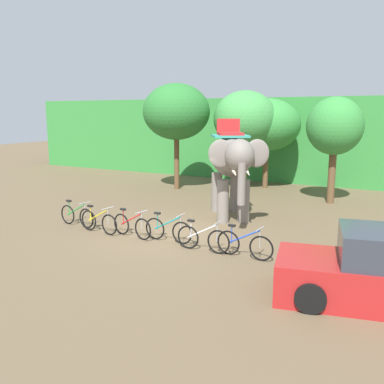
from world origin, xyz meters
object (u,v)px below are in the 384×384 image
elephant (232,161)px  bike_white (203,238)px  tree_center_left (267,125)px  tree_center (335,127)px  bike_red (132,226)px  bike_blue (244,244)px  tree_center_right (176,112)px  parked_car (381,274)px  tree_far_right (245,119)px  bike_teal (168,230)px  bike_green (77,216)px  bike_yellow (99,222)px

elephant → bike_white: (0.79, -3.97, -1.82)m
tree_center_left → tree_center: bearing=-31.6°
elephant → bike_red: bearing=-116.5°
bike_red → bike_white: same height
tree_center → bike_red: size_ratio=2.78×
bike_white → bike_blue: size_ratio=1.00×
tree_center_right → bike_red: tree_center_right is taller
bike_red → bike_blue: (3.95, -0.13, 0.00)m
tree_center → bike_red: bearing=-119.2°
tree_center_left → parked_car: bearing=-61.9°
tree_center_right → parked_car: 14.86m
tree_far_right → parked_car: tree_far_right is taller
bike_red → bike_blue: same height
bike_white → tree_center: bearing=76.6°
tree_far_right → elephant: (1.76, -5.92, -1.46)m
bike_teal → parked_car: bearing=-14.3°
tree_center_right → bike_green: size_ratio=3.23×
tree_center_left → elephant: (0.97, -7.10, -1.17)m
bike_teal → bike_white: (1.38, -0.32, 0.00)m
tree_center_left → tree_center: size_ratio=1.01×
bike_yellow → bike_white: same height
elephant → bike_white: 4.44m
bike_red → bike_white: size_ratio=0.99×
bike_white → elephant: bearing=101.3°
tree_far_right → bike_white: (2.55, -9.89, -3.28)m
tree_far_right → tree_center: (4.63, -1.18, -0.27)m
tree_center_right → parked_car: size_ratio=1.23×
elephant → bike_teal: size_ratio=2.36×
tree_far_right → bike_blue: (3.82, -9.85, -3.28)m
bike_teal → parked_car: size_ratio=0.38×
bike_yellow → parked_car: (8.82, -1.34, 0.26)m
parked_car → tree_center_right: bearing=137.4°
bike_white → parked_car: 5.02m
parked_car → tree_far_right: bearing=123.5°
tree_far_right → tree_center_left: (0.79, 1.18, -0.30)m
bike_red → parked_car: bearing=-10.9°
bike_blue → tree_center_left: bearing=105.4°
tree_far_right → bike_white: bearing=-75.6°
bike_teal → bike_white: size_ratio=1.00×
tree_center → bike_white: bearing=-103.4°
tree_center_left → bike_red: tree_center_left is taller
tree_center_left → bike_blue: (3.03, -11.03, -2.99)m
bike_green → bike_teal: bearing=-0.7°
bike_teal → parked_car: parked_car is taller
bike_green → parked_car: (10.07, -1.63, 0.26)m
elephant → parked_car: (5.64, -5.24, -1.55)m
bike_teal → parked_car: 6.43m
bike_green → tree_center_left: bearing=72.1°
tree_center_left → bike_teal: size_ratio=2.78×
elephant → bike_yellow: bearing=-129.2°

